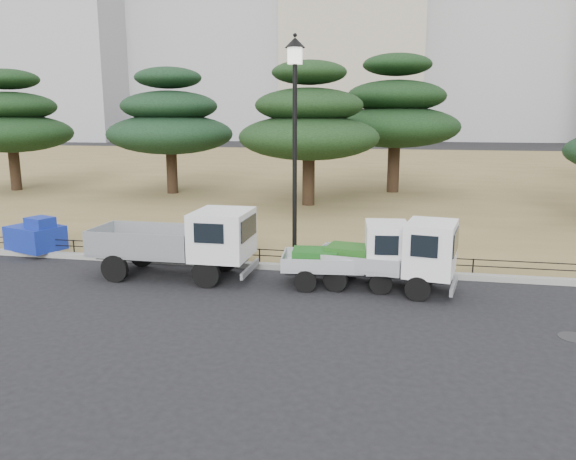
% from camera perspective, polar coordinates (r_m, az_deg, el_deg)
% --- Properties ---
extents(ground, '(220.00, 220.00, 0.00)m').
position_cam_1_polar(ground, '(13.77, -1.63, -6.96)').
color(ground, black).
extents(lawn, '(120.00, 56.00, 0.15)m').
position_cam_1_polar(lawn, '(43.64, 7.36, 5.88)').
color(lawn, olive).
rests_on(lawn, ground).
extents(curb, '(120.00, 0.25, 0.16)m').
position_cam_1_polar(curb, '(16.19, 0.41, -3.81)').
color(curb, gray).
rests_on(curb, ground).
extents(truck_large, '(4.35, 1.77, 1.89)m').
position_cam_1_polar(truck_large, '(15.53, -10.72, -0.99)').
color(truck_large, black).
rests_on(truck_large, ground).
extents(truck_kei_front, '(3.31, 1.66, 1.69)m').
position_cam_1_polar(truck_kei_front, '(14.59, 6.86, -2.53)').
color(truck_kei_front, black).
rests_on(truck_kei_front, ground).
extents(truck_kei_rear, '(3.67, 2.04, 1.82)m').
position_cam_1_polar(truck_kei_rear, '(14.44, 10.85, -2.54)').
color(truck_kei_rear, black).
rests_on(truck_kei_rear, ground).
extents(street_lamp, '(0.56, 0.56, 6.29)m').
position_cam_1_polar(street_lamp, '(15.89, 0.70, 11.69)').
color(street_lamp, black).
rests_on(street_lamp, lawn).
extents(pipe_fence, '(38.00, 0.04, 0.40)m').
position_cam_1_polar(pipe_fence, '(16.24, 0.51, -2.45)').
color(pipe_fence, black).
rests_on(pipe_fence, lawn).
extents(tarp_pile, '(1.93, 1.66, 1.08)m').
position_cam_1_polar(tarp_pile, '(19.65, -24.22, -0.57)').
color(tarp_pile, '#142AA1').
rests_on(tarp_pile, lawn).
extents(manhole, '(0.60, 0.60, 0.01)m').
position_cam_1_polar(manhole, '(12.84, 27.03, -9.68)').
color(manhole, '#2D2D30').
rests_on(manhole, ground).
extents(pine_west_far, '(6.64, 6.64, 6.71)m').
position_cam_1_polar(pine_west_far, '(35.55, -26.38, 9.87)').
color(pine_west_far, black).
rests_on(pine_west_far, lawn).
extents(pine_west_near, '(6.71, 6.71, 6.71)m').
position_cam_1_polar(pine_west_near, '(31.32, -11.91, 10.73)').
color(pine_west_near, black).
rests_on(pine_west_near, lawn).
extents(pine_center_left, '(6.57, 6.57, 6.68)m').
position_cam_1_polar(pine_center_left, '(26.56, 2.14, 10.81)').
color(pine_center_left, black).
rests_on(pine_center_left, lawn).
extents(pine_center_right, '(7.02, 7.02, 7.45)m').
position_cam_1_polar(pine_center_right, '(31.69, 10.86, 11.58)').
color(pine_center_right, black).
rests_on(pine_center_right, lawn).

